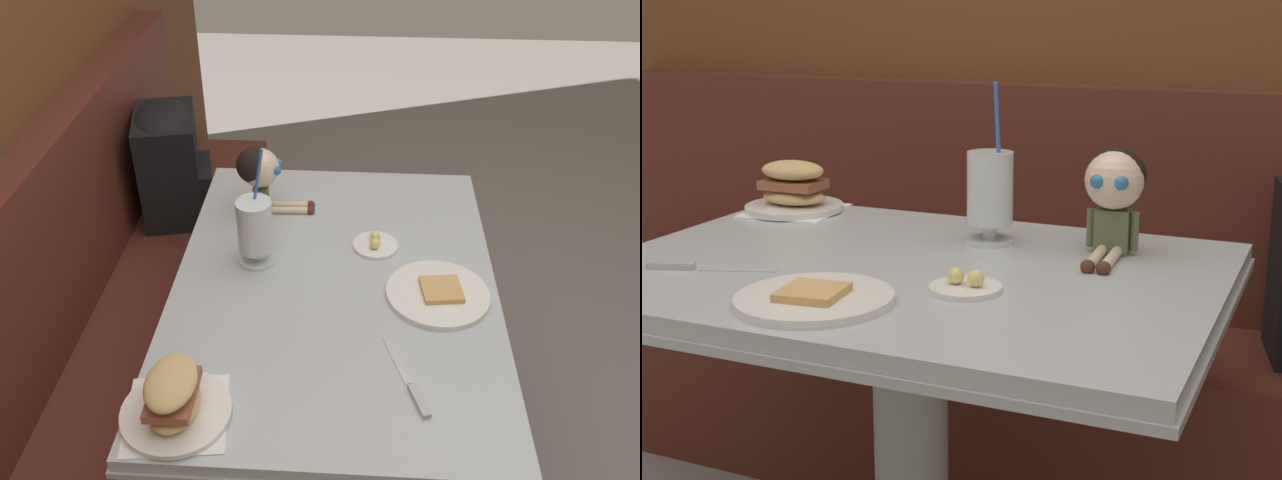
{
  "view_description": "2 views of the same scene",
  "coord_description": "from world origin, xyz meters",
  "views": [
    {
      "loc": [
        -1.29,
        0.14,
        1.8
      ],
      "look_at": [
        0.07,
        0.22,
        0.82
      ],
      "focal_mm": 37.69,
      "sensor_mm": 36.0,
      "label": 1
    },
    {
      "loc": [
        0.71,
        -1.23,
        1.19
      ],
      "look_at": [
        0.11,
        0.16,
        0.8
      ],
      "focal_mm": 51.32,
      "sensor_mm": 36.0,
      "label": 2
    }
  ],
  "objects": [
    {
      "name": "wood_panel_wall",
      "position": [
        0.0,
        1.05,
        1.2
      ],
      "size": [
        4.4,
        0.08,
        2.4
      ],
      "primitive_type": "cube",
      "color": "brown",
      "rests_on": "ground"
    },
    {
      "name": "milkshake_glass",
      "position": [
        0.08,
        0.38,
        0.84
      ],
      "size": [
        0.1,
        0.1,
        0.32
      ],
      "color": "silver",
      "rests_on": "diner_table"
    },
    {
      "name": "butter_saucer",
      "position": [
        0.15,
        0.08,
        0.75
      ],
      "size": [
        0.12,
        0.12,
        0.04
      ],
      "color": "white",
      "rests_on": "diner_table"
    },
    {
      "name": "butter_knife",
      "position": [
        -0.34,
        0.0,
        0.74
      ],
      "size": [
        0.23,
        0.09,
        0.01
      ],
      "color": "silver",
      "rests_on": "diner_table"
    },
    {
      "name": "sandwich_plate",
      "position": [
        -0.43,
        0.48,
        0.79
      ],
      "size": [
        0.22,
        0.22,
        0.12
      ],
      "color": "white",
      "rests_on": "diner_table"
    },
    {
      "name": "booth_bench",
      "position": [
        0.0,
        0.81,
        0.33
      ],
      "size": [
        2.6,
        0.48,
        1.0
      ],
      "color": "#512319",
      "rests_on": "ground"
    },
    {
      "name": "seated_doll",
      "position": [
        0.31,
        0.4,
        0.87
      ],
      "size": [
        0.12,
        0.22,
        0.2
      ],
      "color": "#5B6642",
      "rests_on": "diner_table"
    },
    {
      "name": "toast_plate",
      "position": [
        -0.04,
        -0.07,
        0.75
      ],
      "size": [
        0.25,
        0.25,
        0.03
      ],
      "color": "white",
      "rests_on": "diner_table"
    },
    {
      "name": "diner_table",
      "position": [
        0.0,
        0.18,
        0.54
      ],
      "size": [
        1.11,
        0.81,
        0.74
      ],
      "color": "#B2BCC1",
      "rests_on": "ground"
    }
  ]
}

